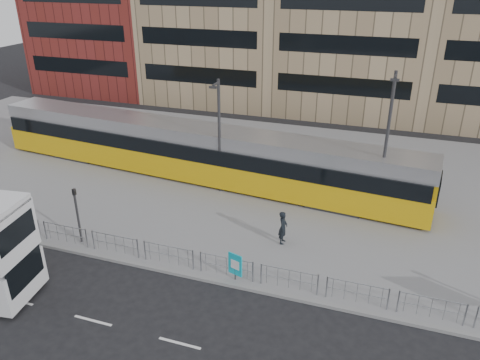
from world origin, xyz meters
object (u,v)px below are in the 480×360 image
(traffic_light_west, at_px, (77,209))
(lamp_post_east, at_px, (386,141))
(tram, at_px, (194,152))
(ad_panel, at_px, (235,265))
(pedestrian, at_px, (283,228))
(lamp_post_west, at_px, (219,132))

(traffic_light_west, height_order, lamp_post_east, lamp_post_east)
(lamp_post_east, bearing_deg, tram, 172.28)
(tram, relative_size, ad_panel, 22.22)
(ad_panel, relative_size, pedestrian, 0.77)
(pedestrian, bearing_deg, ad_panel, 161.13)
(tram, height_order, traffic_light_west, tram)
(ad_panel, distance_m, lamp_post_east, 10.99)
(tram, xyz_separation_m, lamp_post_east, (12.34, -1.67, 2.77))
(pedestrian, height_order, lamp_post_east, lamp_post_east)
(ad_panel, bearing_deg, traffic_light_west, -166.30)
(lamp_post_east, bearing_deg, traffic_light_west, -151.21)
(ad_panel, relative_size, traffic_light_west, 0.45)
(traffic_light_west, relative_size, lamp_post_east, 0.37)
(tram, bearing_deg, pedestrian, -33.75)
(lamp_post_east, bearing_deg, pedestrian, -133.77)
(ad_panel, bearing_deg, lamp_post_east, 72.63)
(lamp_post_west, relative_size, lamp_post_east, 0.86)
(tram, height_order, lamp_post_west, lamp_post_west)
(tram, distance_m, traffic_light_west, 9.99)
(pedestrian, bearing_deg, lamp_post_east, -43.84)
(lamp_post_west, bearing_deg, ad_panel, -64.70)
(tram, relative_size, lamp_post_west, 4.26)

